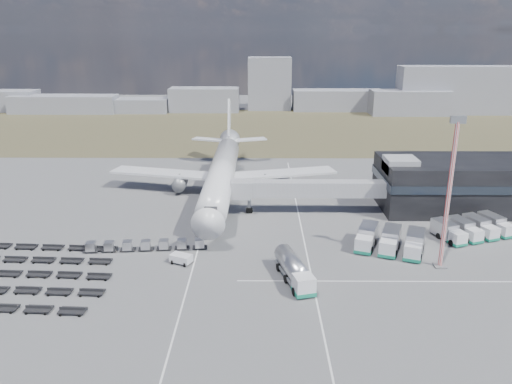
{
  "coord_description": "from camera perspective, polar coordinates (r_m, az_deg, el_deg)",
  "views": [
    {
      "loc": [
        8.28,
        -73.11,
        34.88
      ],
      "look_at": [
        7.53,
        21.61,
        4.0
      ],
      "focal_mm": 35.0,
      "sensor_mm": 36.0,
      "label": 1
    }
  ],
  "objects": [
    {
      "name": "service_trucks_near",
      "position": [
        85.68,
        15.08,
        -5.37
      ],
      "size": [
        12.59,
        11.14,
        3.18
      ],
      "rotation": [
        0.0,
        0.0,
        -0.37
      ],
      "color": "silver",
      "rests_on": "ground"
    },
    {
      "name": "service_trucks_far",
      "position": [
        96.17,
        23.5,
        -3.81
      ],
      "size": [
        14.34,
        10.89,
        2.83
      ],
      "rotation": [
        0.0,
        0.0,
        0.34
      ],
      "color": "silver",
      "rests_on": "ground"
    },
    {
      "name": "terminal",
      "position": [
        108.91,
        21.7,
        0.96
      ],
      "size": [
        30.4,
        16.4,
        11.0
      ],
      "color": "black",
      "rests_on": "ground"
    },
    {
      "name": "jet_bridge",
      "position": [
        98.47,
        4.87,
        0.36
      ],
      "size": [
        30.3,
        3.8,
        7.05
      ],
      "color": "#939399",
      "rests_on": "ground"
    },
    {
      "name": "ground",
      "position": [
        81.43,
        -5.47,
        -7.4
      ],
      "size": [
        420.0,
        420.0,
        0.0
      ],
      "primitive_type": "plane",
      "color": "#565659",
      "rests_on": "ground"
    },
    {
      "name": "pushback_tug",
      "position": [
        79.52,
        -8.55,
        -7.59
      ],
      "size": [
        3.78,
        3.07,
        1.49
      ],
      "primitive_type": "cube",
      "rotation": [
        0.0,
        0.0,
        -0.43
      ],
      "color": "silver",
      "rests_on": "ground"
    },
    {
      "name": "grass_strip",
      "position": [
        186.59,
        -2.11,
        7.27
      ],
      "size": [
        420.0,
        90.0,
        0.01
      ],
      "primitive_type": "cube",
      "color": "#48452B",
      "rests_on": "ground"
    },
    {
      "name": "uld_row",
      "position": [
        84.94,
        -12.49,
        -5.96
      ],
      "size": [
        20.3,
        3.13,
        1.57
      ],
      "rotation": [
        0.0,
        0.0,
        0.08
      ],
      "color": "black",
      "rests_on": "ground"
    },
    {
      "name": "lane_markings",
      "position": [
        83.74,
        1.44,
        -6.56
      ],
      "size": [
        47.12,
        110.0,
        0.01
      ],
      "color": "silver",
      "rests_on": "ground"
    },
    {
      "name": "floodlight_mast",
      "position": [
        78.79,
        21.16,
        -0.29
      ],
      "size": [
        2.21,
        1.81,
        23.4
      ],
      "rotation": [
        0.0,
        0.0,
        -0.09
      ],
      "color": "red",
      "rests_on": "ground"
    },
    {
      "name": "baggage_dollies",
      "position": [
        83.44,
        -26.5,
        -8.39
      ],
      "size": [
        32.49,
        22.41,
        0.82
      ],
      "rotation": [
        0.0,
        0.0,
        -0.05
      ],
      "color": "black",
      "rests_on": "ground"
    },
    {
      "name": "airliner",
      "position": [
        109.87,
        -3.89,
        2.39
      ],
      "size": [
        51.59,
        64.53,
        17.62
      ],
      "color": "silver",
      "rests_on": "ground"
    },
    {
      "name": "catering_truck",
      "position": [
        113.48,
        2.93,
        0.98
      ],
      "size": [
        4.31,
        7.27,
        3.13
      ],
      "rotation": [
        0.0,
        0.0,
        0.24
      ],
      "color": "silver",
      "rests_on": "ground"
    },
    {
      "name": "skyline",
      "position": [
        223.59,
        -0.02,
        10.83
      ],
      "size": [
        307.84,
        27.11,
        23.21
      ],
      "color": "gray",
      "rests_on": "ground"
    },
    {
      "name": "fuel_tanker",
      "position": [
        73.21,
        4.38,
        -8.87
      ],
      "size": [
        5.55,
        11.48,
        3.6
      ],
      "rotation": [
        0.0,
        0.0,
        0.26
      ],
      "color": "silver",
      "rests_on": "ground"
    }
  ]
}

